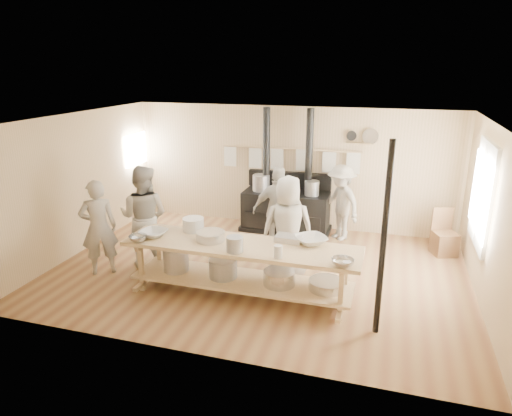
{
  "coord_description": "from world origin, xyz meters",
  "views": [
    {
      "loc": [
        2.04,
        -6.93,
        3.45
      ],
      "look_at": [
        -0.09,
        0.2,
        1.08
      ],
      "focal_mm": 32.0,
      "sensor_mm": 36.0,
      "label": 1
    }
  ],
  "objects_px": {
    "prep_table": "(241,264)",
    "roasting_pan": "(289,238)",
    "chair": "(444,241)",
    "cook_far_left": "(99,227)",
    "stove": "(286,207)",
    "cook_right": "(279,212)",
    "cook_center": "(288,227)",
    "cook_left": "(144,217)",
    "cook_by_window": "(341,203)"
  },
  "relations": [
    {
      "from": "cook_by_window",
      "to": "prep_table",
      "type": "bearing_deg",
      "value": -69.02
    },
    {
      "from": "cook_far_left",
      "to": "cook_center",
      "type": "bearing_deg",
      "value": 158.78
    },
    {
      "from": "cook_left",
      "to": "cook_by_window",
      "type": "relative_size",
      "value": 1.17
    },
    {
      "from": "chair",
      "to": "prep_table",
      "type": "bearing_deg",
      "value": -161.74
    },
    {
      "from": "cook_left",
      "to": "roasting_pan",
      "type": "bearing_deg",
      "value": 167.8
    },
    {
      "from": "stove",
      "to": "cook_far_left",
      "type": "xyz_separation_m",
      "value": [
        -2.54,
        -2.94,
        0.3
      ]
    },
    {
      "from": "prep_table",
      "to": "cook_center",
      "type": "relative_size",
      "value": 2.08
    },
    {
      "from": "stove",
      "to": "roasting_pan",
      "type": "distance_m",
      "value": 2.79
    },
    {
      "from": "cook_left",
      "to": "cook_far_left",
      "type": "bearing_deg",
      "value": 35.59
    },
    {
      "from": "prep_table",
      "to": "cook_far_left",
      "type": "distance_m",
      "value": 2.55
    },
    {
      "from": "prep_table",
      "to": "cook_by_window",
      "type": "distance_m",
      "value": 3.09
    },
    {
      "from": "stove",
      "to": "chair",
      "type": "distance_m",
      "value": 3.19
    },
    {
      "from": "stove",
      "to": "cook_right",
      "type": "bearing_deg",
      "value": -82.42
    },
    {
      "from": "stove",
      "to": "chair",
      "type": "bearing_deg",
      "value": -7.31
    },
    {
      "from": "prep_table",
      "to": "cook_far_left",
      "type": "bearing_deg",
      "value": 178.19
    },
    {
      "from": "stove",
      "to": "cook_by_window",
      "type": "xyz_separation_m",
      "value": [
        1.17,
        -0.17,
        0.25
      ]
    },
    {
      "from": "cook_center",
      "to": "roasting_pan",
      "type": "bearing_deg",
      "value": 87.4
    },
    {
      "from": "cook_right",
      "to": "roasting_pan",
      "type": "bearing_deg",
      "value": 105.35
    },
    {
      "from": "cook_left",
      "to": "chair",
      "type": "relative_size",
      "value": 2.08
    },
    {
      "from": "cook_far_left",
      "to": "cook_left",
      "type": "distance_m",
      "value": 0.77
    },
    {
      "from": "cook_left",
      "to": "cook_center",
      "type": "bearing_deg",
      "value": 179.95
    },
    {
      "from": "cook_far_left",
      "to": "chair",
      "type": "distance_m",
      "value": 6.25
    },
    {
      "from": "stove",
      "to": "prep_table",
      "type": "relative_size",
      "value": 0.72
    },
    {
      "from": "cook_far_left",
      "to": "cook_by_window",
      "type": "relative_size",
      "value": 1.07
    },
    {
      "from": "cook_far_left",
      "to": "cook_by_window",
      "type": "distance_m",
      "value": 4.62
    },
    {
      "from": "cook_far_left",
      "to": "cook_by_window",
      "type": "height_order",
      "value": "cook_far_left"
    },
    {
      "from": "cook_center",
      "to": "cook_right",
      "type": "distance_m",
      "value": 0.89
    },
    {
      "from": "stove",
      "to": "cook_center",
      "type": "height_order",
      "value": "stove"
    },
    {
      "from": "cook_far_left",
      "to": "cook_center",
      "type": "relative_size",
      "value": 0.95
    },
    {
      "from": "stove",
      "to": "roasting_pan",
      "type": "relative_size",
      "value": 6.5
    },
    {
      "from": "cook_center",
      "to": "cook_right",
      "type": "relative_size",
      "value": 1.03
    },
    {
      "from": "stove",
      "to": "cook_left",
      "type": "xyz_separation_m",
      "value": [
        -1.97,
        -2.43,
        0.38
      ]
    },
    {
      "from": "chair",
      "to": "cook_right",
      "type": "bearing_deg",
      "value": 175.8
    },
    {
      "from": "prep_table",
      "to": "roasting_pan",
      "type": "xyz_separation_m",
      "value": [
        0.67,
        0.33,
        0.37
      ]
    },
    {
      "from": "cook_by_window",
      "to": "chair",
      "type": "distance_m",
      "value": 2.06
    },
    {
      "from": "cook_right",
      "to": "chair",
      "type": "height_order",
      "value": "cook_right"
    },
    {
      "from": "prep_table",
      "to": "cook_left",
      "type": "bearing_deg",
      "value": 163.25
    },
    {
      "from": "cook_right",
      "to": "chair",
      "type": "distance_m",
      "value": 3.17
    },
    {
      "from": "cook_far_left",
      "to": "roasting_pan",
      "type": "relative_size",
      "value": 4.11
    },
    {
      "from": "cook_center",
      "to": "stove",
      "type": "bearing_deg",
      "value": -93.09
    },
    {
      "from": "prep_table",
      "to": "cook_right",
      "type": "height_order",
      "value": "cook_right"
    },
    {
      "from": "stove",
      "to": "cook_by_window",
      "type": "relative_size",
      "value": 1.69
    },
    {
      "from": "stove",
      "to": "cook_far_left",
      "type": "relative_size",
      "value": 1.58
    },
    {
      "from": "stove",
      "to": "prep_table",
      "type": "height_order",
      "value": "stove"
    },
    {
      "from": "roasting_pan",
      "to": "cook_left",
      "type": "bearing_deg",
      "value": 174.32
    },
    {
      "from": "prep_table",
      "to": "roasting_pan",
      "type": "height_order",
      "value": "roasting_pan"
    },
    {
      "from": "cook_center",
      "to": "cook_right",
      "type": "xyz_separation_m",
      "value": [
        -0.35,
        0.82,
        -0.02
      ]
    },
    {
      "from": "chair",
      "to": "roasting_pan",
      "type": "xyz_separation_m",
      "value": [
        -2.49,
        -2.28,
        0.64
      ]
    },
    {
      "from": "roasting_pan",
      "to": "prep_table",
      "type": "bearing_deg",
      "value": -153.68
    },
    {
      "from": "stove",
      "to": "cook_right",
      "type": "relative_size",
      "value": 1.54
    }
  ]
}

